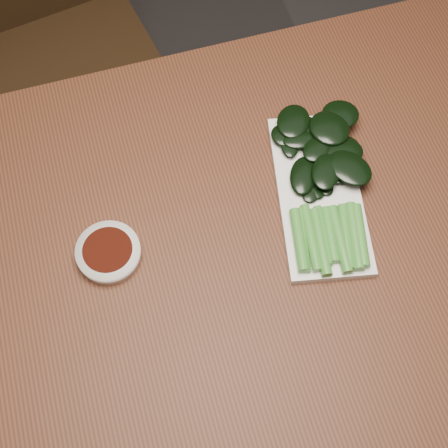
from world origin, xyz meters
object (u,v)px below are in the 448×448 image
sauce_bowl (109,253)px  gai_lan (325,174)px  chair_far (50,41)px  table (232,266)px  serving_plate (319,194)px

sauce_bowl → gai_lan: gai_lan is taller
sauce_bowl → gai_lan: size_ratio=0.31×
chair_far → sauce_bowl: (0.04, -0.71, 0.27)m
sauce_bowl → gai_lan: (0.36, 0.03, 0.01)m
table → sauce_bowl: size_ratio=14.31×
chair_far → gai_lan: size_ratio=2.79×
chair_far → serving_plate: chair_far is taller
table → serving_plate: 0.18m
chair_far → gai_lan: 0.84m
gai_lan → table: bearing=-157.8°
gai_lan → serving_plate: bearing=-125.0°
serving_plate → chair_far: bearing=118.6°
sauce_bowl → serving_plate: (0.34, 0.01, -0.01)m
chair_far → serving_plate: 0.84m
table → sauce_bowl: 0.21m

